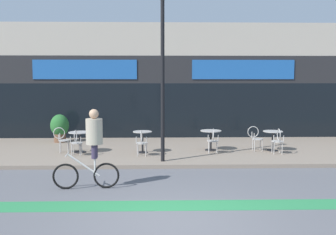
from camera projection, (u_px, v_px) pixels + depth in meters
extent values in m
plane|color=#5B5B60|center=(174.00, 223.00, 7.49)|extent=(120.00, 120.00, 0.00)
cube|color=gray|center=(166.00, 150.00, 14.70)|extent=(40.00, 5.50, 0.12)
cube|color=#B2A899|center=(164.00, 82.00, 19.17)|extent=(40.00, 4.00, 5.15)
cube|color=black|center=(165.00, 111.00, 17.33)|extent=(38.80, 0.10, 2.40)
cube|color=#232326|center=(164.00, 70.00, 17.17)|extent=(39.20, 0.14, 1.20)
cube|color=#1E56A3|center=(85.00, 69.00, 17.01)|extent=(4.49, 0.08, 0.84)
cube|color=#1E56A3|center=(243.00, 70.00, 17.19)|extent=(4.49, 0.08, 0.84)
cube|color=#2D844C|center=(172.00, 205.00, 8.53)|extent=(36.00, 0.70, 0.01)
cylinder|color=black|center=(80.00, 152.00, 13.96)|extent=(0.43, 0.43, 0.02)
cylinder|color=black|center=(80.00, 143.00, 13.92)|extent=(0.07, 0.07, 0.71)
cylinder|color=#ADA8A3|center=(80.00, 132.00, 13.89)|extent=(0.78, 0.78, 0.02)
cylinder|color=black|center=(143.00, 152.00, 13.92)|extent=(0.37, 0.37, 0.02)
cylinder|color=black|center=(142.00, 142.00, 13.89)|extent=(0.07, 0.07, 0.74)
cylinder|color=#ADA8A3|center=(142.00, 132.00, 13.85)|extent=(0.67, 0.67, 0.02)
cylinder|color=black|center=(211.00, 150.00, 14.37)|extent=(0.42, 0.42, 0.02)
cylinder|color=black|center=(211.00, 141.00, 14.34)|extent=(0.07, 0.07, 0.71)
cylinder|color=#ADA8A3|center=(211.00, 131.00, 14.30)|extent=(0.76, 0.76, 0.02)
cylinder|color=black|center=(272.00, 150.00, 14.27)|extent=(0.39, 0.39, 0.02)
cylinder|color=black|center=(273.00, 141.00, 14.24)|extent=(0.07, 0.07, 0.70)
cylinder|color=#ADA8A3|center=(273.00, 131.00, 14.20)|extent=(0.71, 0.71, 0.02)
cylinder|color=#B7B2AD|center=(77.00, 143.00, 13.37)|extent=(0.40, 0.40, 0.03)
cylinder|color=#B7B2AD|center=(74.00, 149.00, 13.53)|extent=(0.03, 0.03, 0.42)
cylinder|color=#B7B2AD|center=(82.00, 149.00, 13.54)|extent=(0.03, 0.03, 0.42)
cylinder|color=#B7B2AD|center=(72.00, 150.00, 13.25)|extent=(0.03, 0.03, 0.42)
cylinder|color=#B7B2AD|center=(80.00, 150.00, 13.26)|extent=(0.03, 0.03, 0.42)
torus|color=#B7B2AD|center=(75.00, 136.00, 13.17)|extent=(0.03, 0.41, 0.41)
cylinder|color=#B7B2AD|center=(70.00, 140.00, 13.18)|extent=(0.03, 0.03, 0.23)
cylinder|color=#B7B2AD|center=(81.00, 140.00, 13.19)|extent=(0.03, 0.03, 0.23)
cylinder|color=#B7B2AD|center=(64.00, 140.00, 13.90)|extent=(0.45, 0.45, 0.03)
cylinder|color=#B7B2AD|center=(69.00, 146.00, 14.08)|extent=(0.03, 0.03, 0.42)
cylinder|color=#B7B2AD|center=(68.00, 147.00, 13.81)|extent=(0.03, 0.03, 0.42)
cylinder|color=#B7B2AD|center=(61.00, 146.00, 14.04)|extent=(0.03, 0.03, 0.42)
cylinder|color=#B7B2AD|center=(60.00, 147.00, 13.77)|extent=(0.03, 0.03, 0.42)
torus|color=#B7B2AD|center=(59.00, 133.00, 13.85)|extent=(0.41, 0.08, 0.41)
cylinder|color=#B7B2AD|center=(60.00, 136.00, 14.03)|extent=(0.03, 0.03, 0.23)
cylinder|color=#B7B2AD|center=(59.00, 138.00, 13.69)|extent=(0.03, 0.03, 0.23)
cylinder|color=#B7B2AD|center=(142.00, 143.00, 13.33)|extent=(0.42, 0.42, 0.03)
cylinder|color=#B7B2AD|center=(138.00, 149.00, 13.50)|extent=(0.03, 0.03, 0.42)
cylinder|color=#B7B2AD|center=(146.00, 149.00, 13.49)|extent=(0.03, 0.03, 0.42)
cylinder|color=#B7B2AD|center=(137.00, 150.00, 13.22)|extent=(0.03, 0.03, 0.42)
cylinder|color=#B7B2AD|center=(146.00, 150.00, 13.21)|extent=(0.03, 0.03, 0.42)
torus|color=#B7B2AD|center=(141.00, 136.00, 13.14)|extent=(0.05, 0.41, 0.41)
cylinder|color=#B7B2AD|center=(136.00, 140.00, 13.16)|extent=(0.03, 0.03, 0.23)
cylinder|color=#B7B2AD|center=(146.00, 140.00, 13.15)|extent=(0.03, 0.03, 0.23)
cylinder|color=#B7B2AD|center=(213.00, 141.00, 13.78)|extent=(0.43, 0.43, 0.03)
cylinder|color=#B7B2AD|center=(209.00, 146.00, 13.95)|extent=(0.03, 0.03, 0.42)
cylinder|color=#B7B2AD|center=(217.00, 147.00, 13.94)|extent=(0.03, 0.03, 0.42)
cylinder|color=#B7B2AD|center=(209.00, 148.00, 13.68)|extent=(0.03, 0.03, 0.42)
cylinder|color=#B7B2AD|center=(217.00, 148.00, 13.66)|extent=(0.03, 0.03, 0.42)
torus|color=#B7B2AD|center=(213.00, 134.00, 13.59)|extent=(0.07, 0.41, 0.41)
cylinder|color=#B7B2AD|center=(208.00, 138.00, 13.61)|extent=(0.03, 0.03, 0.23)
cylinder|color=#B7B2AD|center=(218.00, 138.00, 13.59)|extent=(0.03, 0.03, 0.23)
cylinder|color=#B7B2AD|center=(277.00, 141.00, 13.68)|extent=(0.42, 0.42, 0.03)
cylinder|color=#B7B2AD|center=(272.00, 147.00, 13.85)|extent=(0.03, 0.03, 0.42)
cylinder|color=#B7B2AD|center=(280.00, 147.00, 13.84)|extent=(0.03, 0.03, 0.42)
cylinder|color=#B7B2AD|center=(274.00, 148.00, 13.57)|extent=(0.03, 0.03, 0.42)
cylinder|color=#B7B2AD|center=(282.00, 148.00, 13.56)|extent=(0.03, 0.03, 0.42)
torus|color=#B7B2AD|center=(279.00, 135.00, 13.49)|extent=(0.05, 0.41, 0.41)
cylinder|color=#B7B2AD|center=(274.00, 138.00, 13.50)|extent=(0.03, 0.03, 0.23)
cylinder|color=#B7B2AD|center=(284.00, 139.00, 13.50)|extent=(0.03, 0.03, 0.23)
cylinder|color=#B7B2AD|center=(258.00, 139.00, 14.22)|extent=(0.40, 0.40, 0.03)
cylinder|color=#B7B2AD|center=(260.00, 144.00, 14.38)|extent=(0.03, 0.03, 0.42)
cylinder|color=#B7B2AD|center=(262.00, 146.00, 14.10)|extent=(0.03, 0.03, 0.42)
cylinder|color=#B7B2AD|center=(253.00, 144.00, 14.37)|extent=(0.03, 0.03, 0.42)
cylinder|color=#B7B2AD|center=(255.00, 146.00, 14.10)|extent=(0.03, 0.03, 0.42)
torus|color=#B7B2AD|center=(253.00, 132.00, 14.18)|extent=(0.41, 0.03, 0.41)
cylinder|color=#B7B2AD|center=(252.00, 135.00, 14.37)|extent=(0.03, 0.03, 0.23)
cylinder|color=#B7B2AD|center=(254.00, 136.00, 14.03)|extent=(0.03, 0.03, 0.23)
cylinder|color=brown|center=(60.00, 138.00, 16.17)|extent=(0.47, 0.47, 0.38)
ellipsoid|color=#28662D|center=(60.00, 125.00, 16.12)|extent=(0.75, 0.75, 0.90)
cylinder|color=black|center=(163.00, 82.00, 12.25)|extent=(0.12, 0.12, 5.05)
torus|color=black|center=(66.00, 176.00, 9.75)|extent=(0.65, 0.09, 0.65)
torus|color=black|center=(106.00, 176.00, 9.84)|extent=(0.65, 0.09, 0.65)
cylinder|color=silver|center=(84.00, 165.00, 9.76)|extent=(0.78, 0.09, 0.59)
cylinder|color=silver|center=(95.00, 167.00, 9.79)|extent=(0.04, 0.04, 0.45)
cylinder|color=silver|center=(67.00, 154.00, 9.70)|extent=(0.06, 0.48, 0.03)
cylinder|color=#382D47|center=(94.00, 152.00, 9.67)|extent=(0.15, 0.15, 0.35)
cylinder|color=#382D47|center=(95.00, 150.00, 9.83)|extent=(0.15, 0.15, 0.35)
cylinder|color=#B2A38E|center=(94.00, 131.00, 9.70)|extent=(0.44, 0.44, 0.63)
sphere|color=tan|center=(94.00, 114.00, 9.66)|extent=(0.24, 0.24, 0.24)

